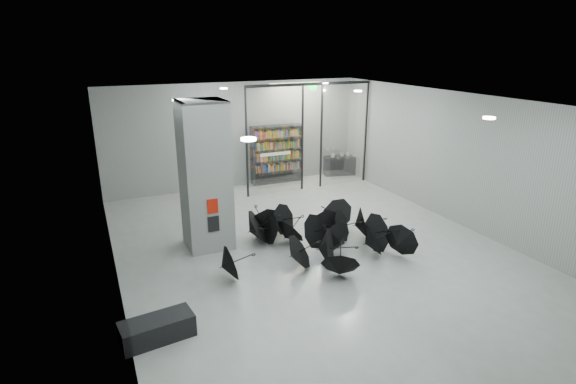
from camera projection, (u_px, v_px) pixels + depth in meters
name	position (u px, v px, depth m)	size (l,w,h in m)	color
room	(325.00, 152.00, 11.06)	(14.00, 14.02, 4.01)	gray
column	(205.00, 176.00, 12.08)	(1.20, 1.20, 4.00)	slate
fire_cabinet	(213.00, 206.00, 11.74)	(0.28, 0.04, 0.38)	#A50A07
info_panel	(214.00, 224.00, 11.90)	(0.30, 0.03, 0.42)	black
exit_sign	(313.00, 88.00, 16.28)	(0.30, 0.06, 0.15)	#0CE533
glass_partition	(309.00, 132.00, 16.96)	(5.06, 0.08, 4.00)	silver
bench	(157.00, 329.00, 8.59)	(1.36, 0.58, 0.44)	black
bookshelf	(277.00, 154.00, 18.05)	(2.09, 0.42, 2.30)	black
shop_counter	(340.00, 165.00, 19.32)	(1.34, 0.54, 0.80)	black
umbrella_cluster	(318.00, 239.00, 12.30)	(5.37, 4.50, 1.29)	black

